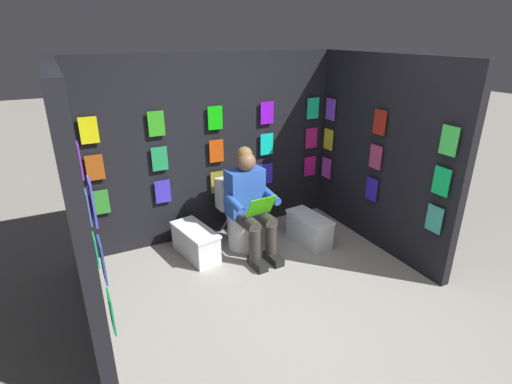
{
  "coord_description": "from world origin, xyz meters",
  "views": [
    {
      "loc": [
        1.55,
        2.01,
        2.29
      ],
      "look_at": [
        -0.05,
        -1.14,
        0.85
      ],
      "focal_mm": 27.43,
      "sensor_mm": 36.0,
      "label": 1
    }
  ],
  "objects_px": {
    "toilet": "(241,218)",
    "comic_longbox_far": "(309,229)",
    "person_reading": "(250,203)",
    "comic_longbox_near": "(196,242)"
  },
  "relations": [
    {
      "from": "toilet",
      "to": "comic_longbox_far",
      "type": "bearing_deg",
      "value": 149.7
    },
    {
      "from": "person_reading",
      "to": "comic_longbox_near",
      "type": "xyz_separation_m",
      "value": [
        0.58,
        -0.19,
        -0.43
      ]
    },
    {
      "from": "comic_longbox_near",
      "to": "person_reading",
      "type": "bearing_deg",
      "value": 150.9
    },
    {
      "from": "comic_longbox_near",
      "to": "comic_longbox_far",
      "type": "distance_m",
      "value": 1.31
    },
    {
      "from": "toilet",
      "to": "comic_longbox_far",
      "type": "distance_m",
      "value": 0.81
    },
    {
      "from": "toilet",
      "to": "person_reading",
      "type": "distance_m",
      "value": 0.35
    },
    {
      "from": "toilet",
      "to": "comic_longbox_near",
      "type": "height_order",
      "value": "toilet"
    },
    {
      "from": "toilet",
      "to": "person_reading",
      "type": "relative_size",
      "value": 0.65
    },
    {
      "from": "comic_longbox_far",
      "to": "person_reading",
      "type": "bearing_deg",
      "value": -16.11
    },
    {
      "from": "comic_longbox_near",
      "to": "comic_longbox_far",
      "type": "relative_size",
      "value": 1.11
    }
  ]
}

